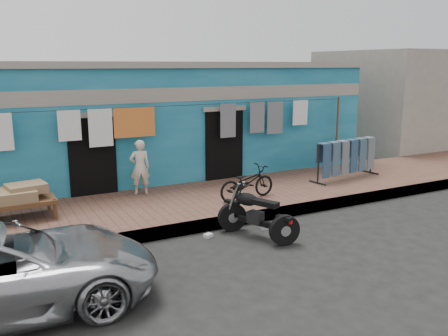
% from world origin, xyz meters
% --- Properties ---
extents(ground, '(80.00, 80.00, 0.00)m').
position_xyz_m(ground, '(0.00, 0.00, 0.00)').
color(ground, black).
rests_on(ground, ground).
extents(sidewalk, '(28.00, 3.00, 0.25)m').
position_xyz_m(sidewalk, '(0.00, 3.00, 0.12)').
color(sidewalk, brown).
rests_on(sidewalk, ground).
extents(curb, '(28.00, 0.10, 0.25)m').
position_xyz_m(curb, '(0.00, 1.55, 0.12)').
color(curb, gray).
rests_on(curb, ground).
extents(building, '(12.20, 5.20, 3.36)m').
position_xyz_m(building, '(-0.00, 6.99, 1.69)').
color(building, '#176483').
rests_on(building, ground).
extents(neighbor_right, '(6.00, 5.00, 3.80)m').
position_xyz_m(neighbor_right, '(11.00, 7.00, 1.90)').
color(neighbor_right, '#9E9384').
rests_on(neighbor_right, ground).
extents(clothesline, '(10.06, 0.06, 2.10)m').
position_xyz_m(clothesline, '(-0.21, 4.25, 1.81)').
color(clothesline, brown).
rests_on(clothesline, sidewalk).
extents(seated_person, '(0.51, 0.38, 1.32)m').
position_xyz_m(seated_person, '(-1.21, 3.99, 0.91)').
color(seated_person, beige).
rests_on(seated_person, sidewalk).
extents(bicycle, '(1.49, 0.65, 0.94)m').
position_xyz_m(bicycle, '(0.83, 2.45, 0.72)').
color(bicycle, black).
rests_on(bicycle, sidewalk).
extents(motorcycle, '(1.68, 1.95, 1.00)m').
position_xyz_m(motorcycle, '(0.07, 0.75, 0.50)').
color(motorcycle, black).
rests_on(motorcycle, ground).
extents(charpoy, '(2.05, 1.10, 0.67)m').
position_xyz_m(charpoy, '(-4.20, 3.30, 0.58)').
color(charpoy, brown).
rests_on(charpoy, sidewalk).
extents(jeans_rack, '(2.38, 1.07, 1.09)m').
position_xyz_m(jeans_rack, '(4.24, 2.96, 0.79)').
color(jeans_rack, black).
rests_on(jeans_rack, sidewalk).
extents(litter_a, '(0.20, 0.18, 0.07)m').
position_xyz_m(litter_a, '(-0.77, 1.20, 0.04)').
color(litter_a, silver).
rests_on(litter_a, ground).
extents(litter_b, '(0.16, 0.18, 0.08)m').
position_xyz_m(litter_b, '(0.99, 0.92, 0.04)').
color(litter_b, silver).
rests_on(litter_b, ground).
extents(litter_c, '(0.19, 0.22, 0.08)m').
position_xyz_m(litter_c, '(0.47, 1.13, 0.04)').
color(litter_c, silver).
rests_on(litter_c, ground).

